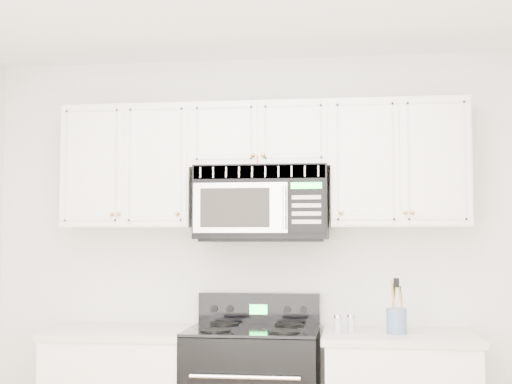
# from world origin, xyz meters

# --- Properties ---
(room) EXTENTS (3.51, 3.51, 2.61)m
(room) POSITION_xyz_m (0.00, 0.00, 1.30)
(room) COLOR brown
(room) RESTS_ON ground
(upper_cabinets) EXTENTS (2.44, 0.37, 0.75)m
(upper_cabinets) POSITION_xyz_m (-0.00, 1.58, 1.93)
(upper_cabinets) COLOR white
(upper_cabinets) RESTS_ON ground
(microwave) EXTENTS (0.79, 0.44, 0.43)m
(microwave) POSITION_xyz_m (0.01, 1.55, 1.67)
(microwave) COLOR black
(microwave) RESTS_ON ground
(utensil_crock) EXTENTS (0.11, 0.11, 0.30)m
(utensil_crock) POSITION_xyz_m (0.78, 1.39, 1.00)
(utensil_crock) COLOR slate
(utensil_crock) RESTS_ON base_cabinet_right
(shaker_salt) EXTENTS (0.04, 0.04, 0.10)m
(shaker_salt) POSITION_xyz_m (0.53, 1.40, 0.97)
(shaker_salt) COLOR #AFAEBF
(shaker_salt) RESTS_ON base_cabinet_right
(shaker_pepper) EXTENTS (0.05, 0.05, 0.11)m
(shaker_pepper) POSITION_xyz_m (0.46, 1.34, 0.97)
(shaker_pepper) COLOR #AFAEBF
(shaker_pepper) RESTS_ON base_cabinet_right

